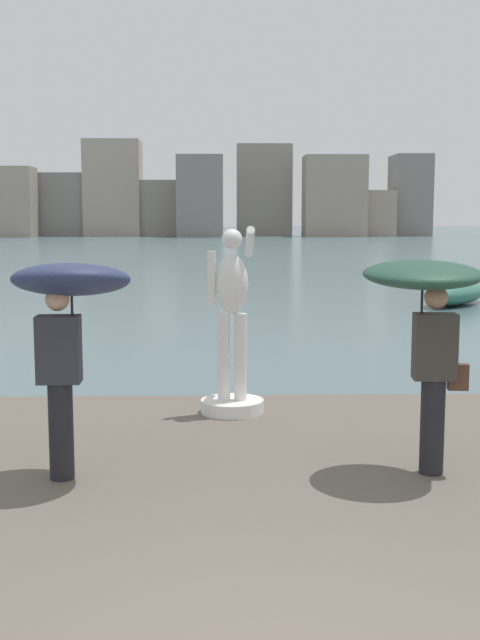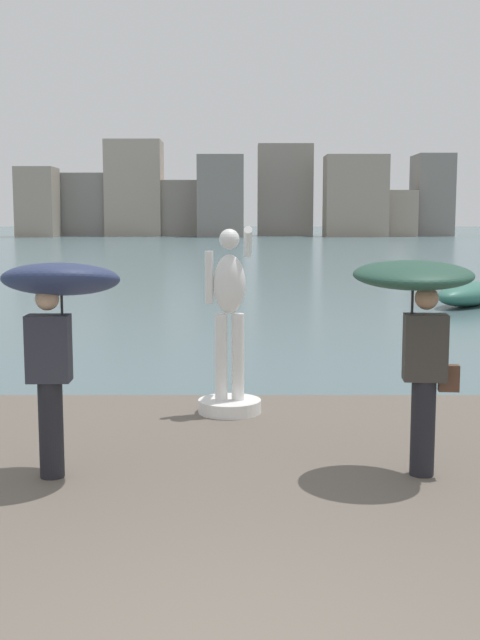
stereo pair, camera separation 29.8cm
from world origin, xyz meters
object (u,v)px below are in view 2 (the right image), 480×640
at_px(onlooker_right, 420,305).
at_px(statue_white_figure, 233,342).
at_px(boat_mid, 473,294).
at_px(onlooker_left, 61,304).

bearing_deg(onlooker_right, statue_white_figure, 126.24).
relative_size(statue_white_figure, boat_mid, 0.61).
height_order(statue_white_figure, boat_mid, statue_white_figure).
bearing_deg(onlooker_left, boat_mid, 63.67).
height_order(onlooker_left, boat_mid, onlooker_left).
height_order(statue_white_figure, onlooker_left, statue_white_figure).
relative_size(onlooker_left, boat_mid, 0.54).
height_order(onlooker_left, onlooker_right, onlooker_left).
bearing_deg(statue_white_figure, onlooker_right, -53.76).
bearing_deg(boat_mid, onlooker_right, -107.54).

